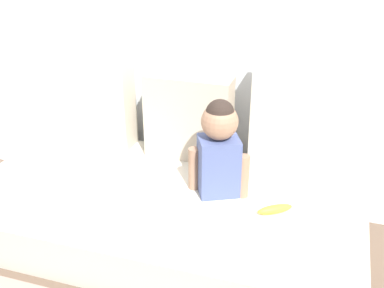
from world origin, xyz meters
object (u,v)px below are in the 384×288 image
banana (275,209)px  throw_pillow_right (304,120)px  couch (169,215)px  toddler (219,147)px  throw_pillow_left (88,101)px  throw_pillow_center (189,117)px

banana → throw_pillow_right: bearing=81.9°
couch → toddler: 0.50m
throw_pillow_left → toddler: size_ratio=1.10×
throw_pillow_right → throw_pillow_center: bearing=180.0°
throw_pillow_right → banana: bearing=-98.1°
couch → throw_pillow_center: 0.54m
toddler → banana: size_ratio=2.82×
couch → throw_pillow_left: size_ratio=3.70×
banana → throw_pillow_left: bearing=160.1°
throw_pillow_center → throw_pillow_right: throw_pillow_right is taller
banana → couch: bearing=171.9°
throw_pillow_left → throw_pillow_right: size_ratio=0.90×
throw_pillow_center → banana: throw_pillow_center is taller
throw_pillow_left → throw_pillow_right: throw_pillow_right is taller
throw_pillow_right → banana: size_ratio=3.46×
toddler → banana: 0.38m
couch → throw_pillow_left: bearing=150.7°
couch → banana: (0.55, -0.08, 0.20)m
couch → banana: 0.59m
toddler → throw_pillow_right: bearing=42.3°
toddler → banana: bearing=-18.1°
throw_pillow_left → couch: bearing=-29.3°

